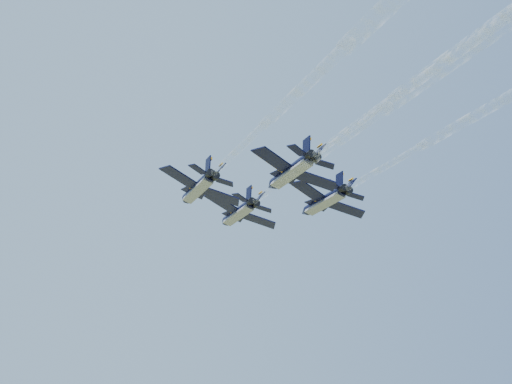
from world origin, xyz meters
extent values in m
cylinder|color=black|center=(-1.61, 12.53, 107.40)|extent=(3.50, 13.19, 2.14)
cone|color=black|center=(-2.43, 20.28, 107.40)|extent=(2.39, 2.77, 2.14)
ellipsoid|color=black|center=(-1.78, 15.87, 107.91)|extent=(1.42, 2.47, 1.08)
cube|color=gray|center=(-1.82, 12.50, 106.80)|extent=(2.76, 11.80, 0.91)
cube|color=black|center=(-4.69, 11.41, 108.44)|extent=(6.24, 5.09, 2.09)
cube|color=orange|center=(-4.83, 13.07, 108.53)|extent=(4.96, 2.47, 2.07)
cube|color=black|center=(1.57, 12.07, 106.18)|extent=(5.96, 4.20, 2.09)
cube|color=orange|center=(1.43, 13.74, 106.28)|extent=(5.24, 1.43, 2.07)
cube|color=black|center=(-2.88, 6.13, 108.10)|extent=(2.91, 2.54, 0.99)
cube|color=black|center=(0.98, 6.54, 106.71)|extent=(2.79, 2.19, 0.99)
cube|color=black|center=(-1.34, 6.99, 108.98)|extent=(0.46, 2.18, 2.56)
cube|color=black|center=(0.22, 7.15, 108.42)|extent=(1.91, 2.33, 2.12)
cylinder|color=black|center=(-1.33, 5.60, 107.46)|extent=(1.50, 1.32, 1.38)
cylinder|color=black|center=(-0.50, 5.69, 107.16)|extent=(1.50, 1.32, 1.38)
cylinder|color=black|center=(-10.34, 1.35, 107.40)|extent=(3.50, 13.19, 2.14)
cone|color=black|center=(-11.16, 9.10, 107.40)|extent=(2.39, 2.77, 2.14)
ellipsoid|color=black|center=(-10.51, 4.69, 107.91)|extent=(1.42, 2.47, 1.08)
cube|color=gray|center=(-10.56, 1.32, 106.80)|extent=(2.76, 11.80, 0.91)
cube|color=black|center=(-13.42, 0.23, 108.44)|extent=(6.24, 5.09, 2.09)
cube|color=orange|center=(-13.57, 1.90, 108.53)|extent=(4.96, 2.47, 2.07)
cube|color=black|center=(-7.16, 0.89, 106.18)|extent=(5.96, 4.20, 2.09)
cube|color=orange|center=(-7.31, 2.56, 106.28)|extent=(5.24, 1.43, 2.07)
cube|color=black|center=(-11.62, -5.05, 108.10)|extent=(2.91, 2.54, 0.99)
cube|color=black|center=(-7.76, -4.64, 106.71)|extent=(2.79, 2.19, 0.99)
cube|color=black|center=(-10.08, -4.19, 108.98)|extent=(0.46, 2.18, 2.56)
cube|color=black|center=(-8.52, -4.03, 108.42)|extent=(1.91, 2.33, 2.12)
cylinder|color=black|center=(-10.06, -5.58, 107.46)|extent=(1.50, 1.32, 1.38)
cylinder|color=black|center=(-9.24, -5.49, 107.16)|extent=(1.50, 1.32, 1.38)
cylinder|color=black|center=(9.92, 2.81, 107.40)|extent=(3.50, 13.19, 2.14)
cone|color=black|center=(9.10, 10.56, 107.40)|extent=(2.39, 2.77, 2.14)
ellipsoid|color=black|center=(9.75, 6.15, 107.91)|extent=(1.42, 2.47, 1.08)
cube|color=gray|center=(9.71, 2.78, 106.80)|extent=(2.76, 11.80, 0.91)
cube|color=black|center=(6.84, 1.69, 108.44)|extent=(6.24, 5.09, 2.09)
cube|color=orange|center=(6.70, 3.36, 108.53)|extent=(4.96, 2.47, 2.07)
cube|color=black|center=(13.10, 2.35, 106.18)|extent=(5.96, 4.20, 2.09)
cube|color=orange|center=(12.96, 4.02, 106.28)|extent=(5.24, 1.43, 2.07)
cube|color=black|center=(8.64, -3.59, 108.10)|extent=(2.91, 2.54, 0.99)
cube|color=black|center=(12.51, -3.18, 106.71)|extent=(2.79, 2.19, 0.99)
cube|color=black|center=(10.18, -2.73, 108.98)|extent=(0.46, 2.18, 2.56)
cube|color=black|center=(11.75, -2.57, 108.42)|extent=(1.91, 2.33, 2.12)
cylinder|color=black|center=(10.20, -4.12, 107.46)|extent=(1.50, 1.32, 1.38)
cylinder|color=black|center=(11.03, -4.03, 107.16)|extent=(1.50, 1.32, 1.38)
cylinder|color=black|center=(0.80, -9.01, 107.40)|extent=(3.50, 13.19, 2.14)
cone|color=black|center=(-0.02, -1.25, 107.40)|extent=(2.39, 2.77, 2.14)
ellipsoid|color=black|center=(0.63, -5.66, 107.91)|extent=(1.42, 2.47, 1.08)
cube|color=gray|center=(0.58, -9.03, 106.80)|extent=(2.76, 11.80, 0.91)
cube|color=black|center=(-2.28, -10.13, 108.44)|extent=(6.24, 5.09, 2.09)
cube|color=orange|center=(-2.43, -8.46, 108.53)|extent=(4.96, 2.47, 2.07)
cube|color=black|center=(3.98, -9.46, 106.18)|extent=(5.96, 4.20, 2.09)
cube|color=orange|center=(3.83, -7.80, 106.28)|extent=(5.24, 1.43, 2.07)
cube|color=black|center=(-0.48, -15.40, 108.10)|extent=(2.91, 2.54, 0.99)
cube|color=black|center=(3.38, -14.99, 106.71)|extent=(2.79, 2.19, 0.99)
cube|color=black|center=(1.06, -14.55, 108.98)|extent=(0.46, 2.18, 2.56)
cube|color=black|center=(2.62, -14.38, 108.42)|extent=(1.91, 2.33, 2.12)
cylinder|color=black|center=(1.08, -15.93, 107.46)|extent=(1.50, 1.32, 1.38)
cylinder|color=black|center=(1.90, -15.84, 107.16)|extent=(1.50, 1.32, 1.38)
cylinder|color=white|center=(0.20, -4.53, 107.40)|extent=(3.36, 21.26, 1.13)
cylinder|color=white|center=(2.31, -24.47, 107.40)|extent=(3.79, 21.31, 1.56)
cylinder|color=white|center=(4.42, -44.42, 107.40)|extent=(4.29, 21.36, 2.06)
cylinder|color=white|center=(-8.54, -15.71, 107.40)|extent=(3.36, 21.26, 1.13)
cylinder|color=white|center=(-6.43, -35.65, 107.40)|extent=(3.79, 21.31, 1.56)
cylinder|color=white|center=(11.72, -14.25, 107.40)|extent=(3.36, 21.26, 1.13)
cylinder|color=white|center=(13.83, -34.19, 107.40)|extent=(3.79, 21.31, 1.56)
cylinder|color=white|center=(2.60, -26.06, 107.40)|extent=(3.36, 21.26, 1.13)
cylinder|color=white|center=(4.71, -46.01, 107.40)|extent=(3.79, 21.31, 1.56)
camera|label=1|loc=(-27.29, -96.97, 74.27)|focal=50.00mm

